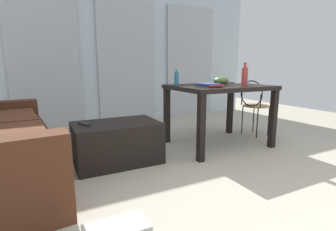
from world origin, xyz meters
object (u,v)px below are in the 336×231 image
(book_stack, at_px, (209,85))
(tv_remote_primary, at_px, (84,124))
(tv_remote_on_table, at_px, (241,84))
(bottle_far, at_px, (245,76))
(scissors, at_px, (227,83))
(bottle_near, at_px, (176,78))
(bowl, at_px, (221,81))
(coffee_table, at_px, (117,142))
(wire_chair, at_px, (254,102))
(craft_table, at_px, (219,94))

(book_stack, distance_m, tv_remote_primary, 1.42)
(tv_remote_on_table, xyz_separation_m, tv_remote_primary, (-2.01, 0.04, -0.35))
(bottle_far, distance_m, scissors, 0.66)
(bottle_far, bearing_deg, bottle_near, 137.38)
(bottle_far, xyz_separation_m, tv_remote_primary, (-1.80, 0.31, -0.45))
(bowl, relative_size, tv_remote_primary, 1.15)
(scissors, distance_m, tv_remote_primary, 2.10)
(coffee_table, xyz_separation_m, bottle_near, (0.88, 0.28, 0.65))
(tv_remote_primary, bearing_deg, scissors, -13.35)
(scissors, xyz_separation_m, tv_remote_primary, (-2.06, -0.29, -0.34))
(bottle_far, relative_size, book_stack, 0.96)
(bottle_near, bearing_deg, wire_chair, -6.51)
(coffee_table, bearing_deg, book_stack, -9.45)
(wire_chair, bearing_deg, tv_remote_primary, -177.47)
(craft_table, relative_size, wire_chair, 1.45)
(bottle_near, xyz_separation_m, bottle_far, (0.61, -0.56, 0.03))
(book_stack, bearing_deg, bowl, 31.39)
(coffee_table, relative_size, craft_table, 0.74)
(craft_table, xyz_separation_m, bowl, (0.05, 0.03, 0.16))
(craft_table, distance_m, scissors, 0.52)
(scissors, height_order, tv_remote_primary, scissors)
(scissors, bearing_deg, bottle_far, -113.04)
(craft_table, bearing_deg, scissors, 38.53)
(bottle_near, height_order, bowl, bottle_near)
(wire_chair, height_order, bottle_far, bottle_far)
(craft_table, bearing_deg, coffee_table, -179.59)
(craft_table, xyz_separation_m, tv_remote_primary, (-1.66, 0.03, -0.23))
(book_stack, relative_size, scissors, 3.14)
(craft_table, xyz_separation_m, scissors, (0.40, 0.31, 0.11))
(wire_chair, xyz_separation_m, bottle_far, (-0.61, -0.42, 0.39))
(coffee_table, relative_size, bottle_far, 3.14)
(tv_remote_on_table, bearing_deg, book_stack, 172.88)
(coffee_table, height_order, bowl, bowl)
(bowl, height_order, tv_remote_primary, bowl)
(craft_table, relative_size, tv_remote_on_table, 6.75)
(book_stack, bearing_deg, scissors, 35.50)
(bottle_near, height_order, book_stack, bottle_near)
(craft_table, relative_size, book_stack, 4.07)
(coffee_table, distance_m, bowl, 1.53)
(craft_table, height_order, bottle_near, bottle_near)
(coffee_table, height_order, tv_remote_on_table, tv_remote_on_table)
(craft_table, distance_m, bottle_near, 0.58)
(wire_chair, distance_m, bottle_far, 0.84)
(bowl, distance_m, tv_remote_on_table, 0.30)
(wire_chair, relative_size, bottle_far, 2.95)
(bottle_near, distance_m, bottle_far, 0.83)
(bottle_far, bearing_deg, coffee_table, 169.45)
(coffee_table, bearing_deg, tv_remote_primary, 173.08)
(craft_table, xyz_separation_m, wire_chair, (0.75, 0.13, -0.16))
(bottle_far, xyz_separation_m, scissors, (0.26, 0.60, -0.11))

